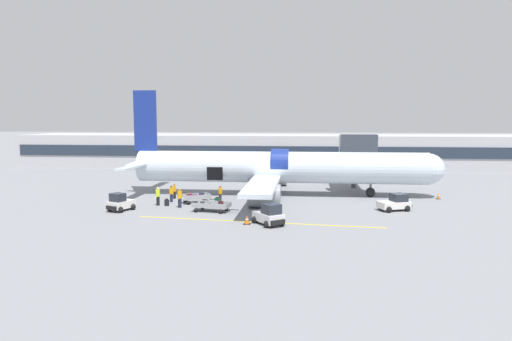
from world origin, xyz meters
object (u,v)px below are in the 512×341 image
(airplane, at_px, (275,168))
(ground_crew_loader_b, at_px, (171,193))
(baggage_cart_queued, at_px, (212,207))
(suitcase_on_tarmac_spare, at_px, (217,202))
(ground_crew_driver, at_px, (180,197))
(baggage_tug_mid, at_px, (395,203))
(ground_crew_helper, at_px, (174,191))
(ground_crew_loader_a, at_px, (158,196))
(suitcase_on_tarmac_upright, at_px, (167,203))
(ground_crew_supervisor, at_px, (220,193))
(baggage_tug_rear, at_px, (269,216))
(baggage_cart_loading, at_px, (196,198))
(baggage_tug_lead, at_px, (120,203))

(airplane, height_order, ground_crew_loader_b, airplane)
(baggage_cart_queued, height_order, suitcase_on_tarmac_spare, baggage_cart_queued)
(airplane, distance_m, ground_crew_driver, 11.84)
(baggage_tug_mid, bearing_deg, ground_crew_helper, 169.62)
(baggage_tug_mid, height_order, ground_crew_loader_a, ground_crew_loader_a)
(ground_crew_loader_b, height_order, ground_crew_driver, ground_crew_driver)
(suitcase_on_tarmac_upright, bearing_deg, ground_crew_helper, 95.76)
(baggage_tug_mid, bearing_deg, ground_crew_supervisor, 169.72)
(baggage_tug_rear, bearing_deg, ground_crew_loader_b, 139.47)
(airplane, bearing_deg, baggage_cart_queued, -118.21)
(baggage_tug_rear, bearing_deg, airplane, 91.67)
(ground_crew_supervisor, bearing_deg, baggage_cart_loading, -151.89)
(suitcase_on_tarmac_upright, relative_size, suitcase_on_tarmac_spare, 0.86)
(ground_crew_loader_a, xyz_separation_m, ground_crew_helper, (0.52, 3.82, -0.09))
(baggage_tug_rear, xyz_separation_m, ground_crew_loader_a, (-11.29, 7.04, 0.21))
(baggage_tug_rear, height_order, ground_crew_loader_a, ground_crew_loader_a)
(baggage_cart_queued, xyz_separation_m, suitcase_on_tarmac_upright, (-4.88, 2.12, -0.13))
(suitcase_on_tarmac_upright, bearing_deg, airplane, 36.40)
(ground_crew_loader_a, bearing_deg, suitcase_on_tarmac_spare, 4.47)
(ground_crew_helper, relative_size, suitcase_on_tarmac_spare, 1.92)
(baggage_tug_mid, bearing_deg, ground_crew_loader_a, 179.60)
(baggage_tug_mid, distance_m, ground_crew_loader_b, 21.62)
(baggage_cart_queued, height_order, ground_crew_driver, ground_crew_driver)
(baggage_tug_mid, height_order, suitcase_on_tarmac_spare, baggage_tug_mid)
(baggage_tug_lead, relative_size, baggage_tug_mid, 0.84)
(ground_crew_supervisor, bearing_deg, baggage_tug_mid, -10.28)
(airplane, distance_m, baggage_cart_queued, 11.02)
(ground_crew_loader_b, bearing_deg, ground_crew_driver, -59.97)
(baggage_tug_lead, distance_m, suitcase_on_tarmac_upright, 4.44)
(baggage_tug_lead, height_order, baggage_tug_rear, baggage_tug_rear)
(ground_crew_loader_b, distance_m, ground_crew_driver, 3.33)
(baggage_cart_queued, relative_size, suitcase_on_tarmac_spare, 5.15)
(baggage_cart_queued, relative_size, suitcase_on_tarmac_upright, 6.00)
(ground_crew_loader_b, xyz_separation_m, ground_crew_driver, (1.67, -2.88, 0.10))
(baggage_tug_rear, bearing_deg, ground_crew_loader_a, 148.06)
(baggage_tug_mid, xyz_separation_m, ground_crew_helper, (-21.72, 3.98, 0.19))
(ground_crew_helper, distance_m, suitcase_on_tarmac_spare, 6.21)
(suitcase_on_tarmac_spare, bearing_deg, baggage_tug_rear, -53.32)
(baggage_cart_loading, height_order, ground_crew_supervisor, ground_crew_supervisor)
(baggage_tug_rear, height_order, ground_crew_supervisor, baggage_tug_rear)
(ground_crew_loader_a, relative_size, ground_crew_driver, 0.97)
(baggage_cart_queued, relative_size, ground_crew_helper, 2.68)
(baggage_tug_mid, relative_size, ground_crew_supervisor, 2.01)
(ground_crew_supervisor, distance_m, suitcase_on_tarmac_spare, 2.47)
(baggage_tug_lead, relative_size, suitcase_on_tarmac_upright, 3.75)
(ground_crew_loader_b, height_order, ground_crew_supervisor, ground_crew_loader_b)
(ground_crew_loader_b, relative_size, suitcase_on_tarmac_upright, 2.30)
(ground_crew_supervisor, bearing_deg, airplane, 38.67)
(baggage_cart_loading, relative_size, suitcase_on_tarmac_upright, 4.94)
(ground_crew_helper, bearing_deg, ground_crew_loader_b, -83.36)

